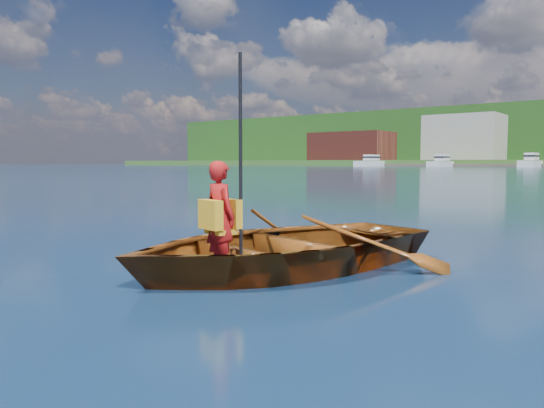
# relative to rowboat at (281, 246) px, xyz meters

# --- Properties ---
(ground) EXTENTS (600.00, 600.00, 0.00)m
(ground) POSITION_rel_rowboat_xyz_m (0.96, 0.72, -0.26)
(ground) COLOR #0F2240
(ground) RESTS_ON ground
(rowboat) EXTENTS (3.81, 4.59, 0.82)m
(rowboat) POSITION_rel_rowboat_xyz_m (0.00, 0.00, 0.00)
(rowboat) COLOR maroon
(rowboat) RESTS_ON ground
(child_paddler) EXTENTS (0.48, 0.41, 2.22)m
(child_paddler) POSITION_rel_rowboat_xyz_m (-0.10, -0.91, 0.42)
(child_paddler) COLOR #AA1415
(child_paddler) RESTS_ON ground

